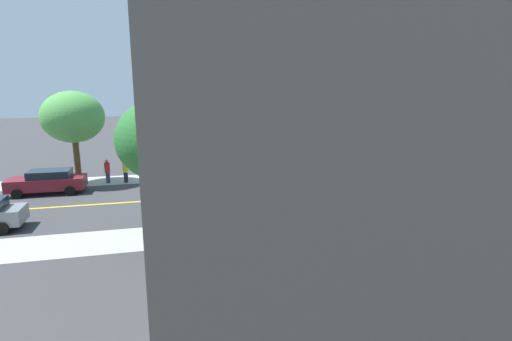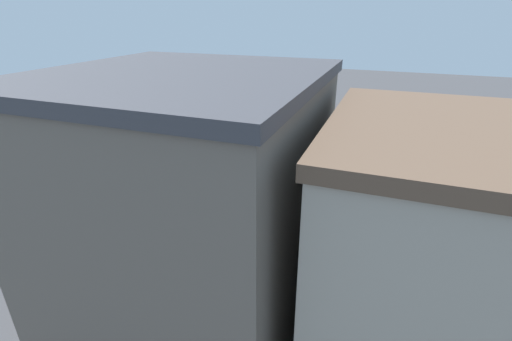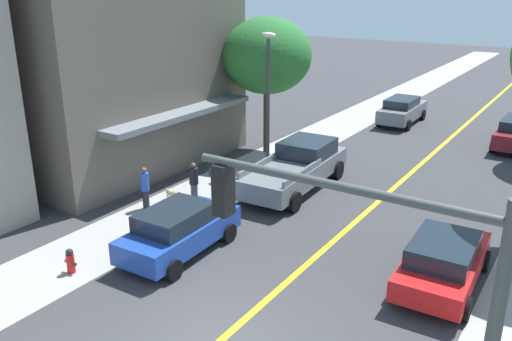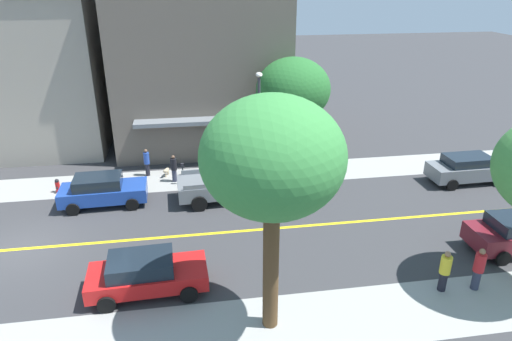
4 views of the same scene
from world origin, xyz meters
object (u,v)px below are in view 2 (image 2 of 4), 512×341
object	(u,v)px
fire_hydrant	(372,229)
street_lamp	(219,160)
blue_sedan_left_curb	(337,203)
pedestrian_yellow_shirt	(222,142)
street_tree_left_near	(194,102)
street_tree_right_corner	(287,97)
pedestrian_red_shirt	(212,140)
street_tree_left_far	(180,150)
red_sedan_right_curb	(321,163)
pedestrian_black_shirt	(281,210)
traffic_light_mast	(411,138)
grey_pickup_truck	(248,186)
pedestrian_blue_shirt	(298,221)
maroon_sedan_right_curb	(173,143)
parking_meter	(276,205)
small_dog	(284,223)
grey_sedan_left_curb	(116,164)

from	to	relation	value
fire_hydrant	street_lamp	bearing A→B (deg)	90.49
blue_sedan_left_curb	pedestrian_yellow_shirt	world-z (taller)	pedestrian_yellow_shirt
street_tree_left_near	blue_sedan_left_curb	distance (m)	19.68
street_tree_right_corner	pedestrian_red_shirt	world-z (taller)	street_tree_right_corner
street_tree_left_near	street_lamp	bearing A→B (deg)	-143.53
street_tree_left_far	red_sedan_right_curb	distance (m)	14.06
pedestrian_black_shirt	traffic_light_mast	bearing A→B (deg)	-98.08
blue_sedan_left_curb	red_sedan_right_curb	bearing A→B (deg)	-72.40
grey_pickup_truck	street_tree_left_far	bearing A→B (deg)	44.21
fire_hydrant	pedestrian_blue_shirt	xyz separation A→B (m)	(-1.52, 4.66, 0.49)
street_tree_left_near	maroon_sedan_right_curb	size ratio (longest dim) A/B	1.41
parking_meter	grey_pickup_truck	world-z (taller)	grey_pickup_truck
pedestrian_blue_shirt	small_dog	world-z (taller)	pedestrian_blue_shirt
red_sedan_right_curb	pedestrian_blue_shirt	world-z (taller)	pedestrian_blue_shirt
pedestrian_red_shirt	pedestrian_yellow_shirt	size ratio (longest dim) A/B	1.04
red_sedan_right_curb	pedestrian_yellow_shirt	bearing A→B (deg)	-10.90
grey_sedan_left_curb	small_dog	size ratio (longest dim) A/B	6.71
street_tree_right_corner	pedestrian_yellow_shirt	world-z (taller)	street_tree_right_corner
red_sedan_right_curb	pedestrian_black_shirt	size ratio (longest dim) A/B	2.76
traffic_light_mast	pedestrian_black_shirt	distance (m)	13.56
parking_meter	red_sedan_right_curb	distance (m)	9.37
street_tree_right_corner	street_tree_left_near	bearing A→B (deg)	92.35
fire_hydrant	maroon_sedan_right_curb	distance (m)	22.77
fire_hydrant	pedestrian_blue_shirt	distance (m)	4.93
pedestrian_red_shirt	parking_meter	bearing A→B (deg)	-172.91
pedestrian_black_shirt	grey_pickup_truck	bearing A→B (deg)	-6.66
pedestrian_yellow_shirt	small_dog	world-z (taller)	pedestrian_yellow_shirt
fire_hydrant	pedestrian_blue_shirt	bearing A→B (deg)	108.04
street_tree_left_far	street_lamp	distance (m)	2.84
street_tree_right_corner	grey_sedan_left_curb	bearing A→B (deg)	125.87
street_lamp	small_dog	distance (m)	6.42
street_tree_left_far	pedestrian_red_shirt	world-z (taller)	street_tree_left_far
maroon_sedan_right_curb	grey_pickup_truck	distance (m)	13.09
street_tree_right_corner	grey_pickup_truck	size ratio (longest dim) A/B	1.27
pedestrian_yellow_shirt	red_sedan_right_curb	bearing A→B (deg)	128.87
maroon_sedan_right_curb	pedestrian_yellow_shirt	world-z (taller)	pedestrian_yellow_shirt
pedestrian_red_shirt	pedestrian_blue_shirt	xyz separation A→B (m)	(-12.60, -12.76, -0.04)
street_tree_right_corner	grey_pickup_truck	distance (m)	10.83
grey_pickup_truck	parking_meter	bearing A→B (deg)	142.21
pedestrian_red_shirt	small_dog	bearing A→B (deg)	-173.58
street_tree_left_far	street_lamp	size ratio (longest dim) A/B	1.08
street_tree_right_corner	pedestrian_black_shirt	size ratio (longest dim) A/B	4.96
blue_sedan_left_curb	pedestrian_red_shirt	xyz separation A→B (m)	(9.20, 14.76, 0.09)
street_tree_left_near	street_tree_right_corner	distance (m)	10.06
traffic_light_mast	pedestrian_red_shirt	bearing A→B (deg)	-93.32
street_lamp	red_sedan_right_curb	xyz separation A→B (m)	(9.39, -5.74, -3.04)
pedestrian_black_shirt	parking_meter	bearing A→B (deg)	-14.19
fire_hydrant	maroon_sedan_right_curb	size ratio (longest dim) A/B	0.16
pedestrian_red_shirt	street_tree_right_corner	bearing A→B (deg)	-122.39
street_lamp	blue_sedan_left_curb	xyz separation A→B (m)	(1.98, -8.36, -2.99)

